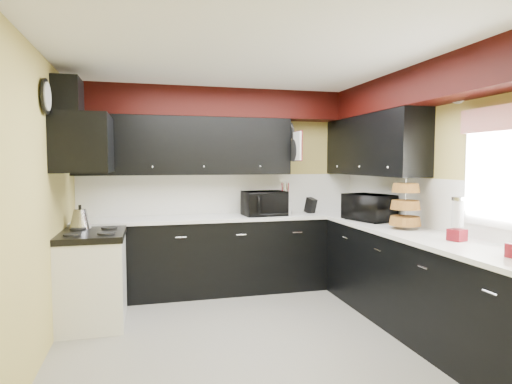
% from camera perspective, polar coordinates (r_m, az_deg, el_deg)
% --- Properties ---
extents(ground, '(3.60, 3.60, 0.00)m').
position_cam_1_polar(ground, '(4.12, 0.39, -18.88)').
color(ground, gray).
rests_on(ground, ground).
extents(wall_back, '(3.60, 0.06, 2.50)m').
position_cam_1_polar(wall_back, '(5.57, -4.36, 0.35)').
color(wall_back, '#E0C666').
rests_on(wall_back, ground).
extents(wall_right, '(0.06, 3.60, 2.50)m').
position_cam_1_polar(wall_right, '(4.61, 22.55, -0.70)').
color(wall_right, '#E0C666').
rests_on(wall_right, ground).
extents(wall_left, '(0.06, 3.60, 2.50)m').
position_cam_1_polar(wall_left, '(3.78, -27.03, -1.80)').
color(wall_left, '#E0C666').
rests_on(wall_left, ground).
extents(ceiling, '(3.60, 3.60, 0.06)m').
position_cam_1_polar(ceiling, '(3.90, 0.41, 17.28)').
color(ceiling, white).
rests_on(ceiling, wall_back).
extents(cab_back, '(3.60, 0.60, 0.90)m').
position_cam_1_polar(cab_back, '(5.39, -3.74, -8.37)').
color(cab_back, black).
rests_on(cab_back, ground).
extents(cab_right, '(0.60, 3.00, 0.90)m').
position_cam_1_polar(cab_right, '(4.34, 21.46, -11.70)').
color(cab_right, black).
rests_on(cab_right, ground).
extents(counter_back, '(3.62, 0.64, 0.04)m').
position_cam_1_polar(counter_back, '(5.31, -3.77, -3.41)').
color(counter_back, white).
rests_on(counter_back, cab_back).
extents(counter_right, '(0.64, 3.02, 0.04)m').
position_cam_1_polar(counter_right, '(4.24, 21.62, -5.56)').
color(counter_right, white).
rests_on(counter_right, cab_right).
extents(splash_back, '(3.60, 0.02, 0.50)m').
position_cam_1_polar(splash_back, '(5.56, -4.33, -0.27)').
color(splash_back, white).
rests_on(splash_back, counter_back).
extents(splash_right, '(0.02, 3.60, 0.50)m').
position_cam_1_polar(splash_right, '(4.61, 22.43, -1.44)').
color(splash_right, white).
rests_on(splash_right, counter_right).
extents(upper_back, '(2.60, 0.35, 0.70)m').
position_cam_1_polar(upper_back, '(5.32, -9.39, 6.07)').
color(upper_back, black).
rests_on(upper_back, wall_back).
extents(upper_right, '(0.35, 1.80, 0.70)m').
position_cam_1_polar(upper_right, '(5.26, 15.24, 6.00)').
color(upper_right, black).
rests_on(upper_right, wall_right).
extents(soffit_back, '(3.60, 0.36, 0.35)m').
position_cam_1_polar(soffit_back, '(5.43, -4.08, 11.63)').
color(soffit_back, black).
rests_on(soffit_back, wall_back).
extents(soffit_right, '(0.36, 3.24, 0.35)m').
position_cam_1_polar(soffit_right, '(4.41, 22.45, 13.12)').
color(soffit_right, black).
rests_on(soffit_right, wall_right).
extents(stove, '(0.60, 0.75, 0.86)m').
position_cam_1_polar(stove, '(4.60, -20.91, -11.03)').
color(stove, white).
rests_on(stove, ground).
extents(cooktop, '(0.62, 0.77, 0.06)m').
position_cam_1_polar(cooktop, '(4.51, -21.06, -5.37)').
color(cooktop, black).
rests_on(cooktop, stove).
extents(hood, '(0.50, 0.78, 0.55)m').
position_cam_1_polar(hood, '(4.46, -21.99, 5.98)').
color(hood, black).
rests_on(hood, wall_left).
extents(hood_duct, '(0.24, 0.40, 0.40)m').
position_cam_1_polar(hood_duct, '(4.52, -23.80, 11.26)').
color(hood_duct, black).
rests_on(hood_duct, wall_left).
extents(window, '(0.03, 0.86, 0.96)m').
position_cam_1_polar(window, '(3.91, 30.45, 2.67)').
color(window, white).
rests_on(window, wall_right).
extents(valance, '(0.04, 0.88, 0.20)m').
position_cam_1_polar(valance, '(3.89, 30.08, 8.58)').
color(valance, red).
rests_on(valance, wall_right).
extents(pan_top, '(0.03, 0.22, 0.40)m').
position_cam_1_polar(pan_top, '(5.54, 4.54, 8.10)').
color(pan_top, black).
rests_on(pan_top, upper_back).
extents(pan_mid, '(0.03, 0.28, 0.46)m').
position_cam_1_polar(pan_mid, '(5.40, 4.97, 5.54)').
color(pan_mid, black).
rests_on(pan_mid, upper_back).
extents(pan_low, '(0.03, 0.24, 0.42)m').
position_cam_1_polar(pan_low, '(5.65, 4.09, 5.18)').
color(pan_low, black).
rests_on(pan_low, upper_back).
extents(cut_board, '(0.03, 0.26, 0.35)m').
position_cam_1_polar(cut_board, '(5.29, 5.51, 6.11)').
color(cut_board, white).
rests_on(cut_board, upper_back).
extents(baskets, '(0.27, 0.27, 0.50)m').
position_cam_1_polar(baskets, '(4.50, 19.29, -1.62)').
color(baskets, brown).
rests_on(baskets, upper_right).
extents(clock, '(0.03, 0.30, 0.30)m').
position_cam_1_polar(clock, '(4.04, -26.23, 11.37)').
color(clock, black).
rests_on(clock, wall_left).
extents(deco_plate, '(0.03, 0.24, 0.24)m').
position_cam_1_polar(deco_plate, '(4.36, 25.41, 12.16)').
color(deco_plate, white).
rests_on(deco_plate, wall_right).
extents(toaster_oven, '(0.55, 0.46, 0.30)m').
position_cam_1_polar(toaster_oven, '(5.34, 1.15, -1.51)').
color(toaster_oven, black).
rests_on(toaster_oven, counter_back).
extents(microwave, '(0.51, 0.63, 0.30)m').
position_cam_1_polar(microwave, '(5.03, 14.88, -2.00)').
color(microwave, black).
rests_on(microwave, counter_right).
extents(utensil_crock, '(0.21, 0.21, 0.17)m').
position_cam_1_polar(utensil_crock, '(5.42, 3.91, -2.11)').
color(utensil_crock, white).
rests_on(utensil_crock, counter_back).
extents(knife_block, '(0.13, 0.15, 0.20)m').
position_cam_1_polar(knife_block, '(5.62, 7.29, -1.81)').
color(knife_block, black).
rests_on(knife_block, counter_back).
extents(kettle, '(0.27, 0.27, 0.20)m').
position_cam_1_polar(kettle, '(4.80, -22.39, -3.30)').
color(kettle, '#A7A7AB').
rests_on(kettle, cooktop).
extents(dispenser_a, '(0.15, 0.15, 0.33)m').
position_cam_1_polar(dispenser_a, '(3.98, 25.27, -3.58)').
color(dispenser_a, '#621108').
rests_on(dispenser_a, counter_right).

